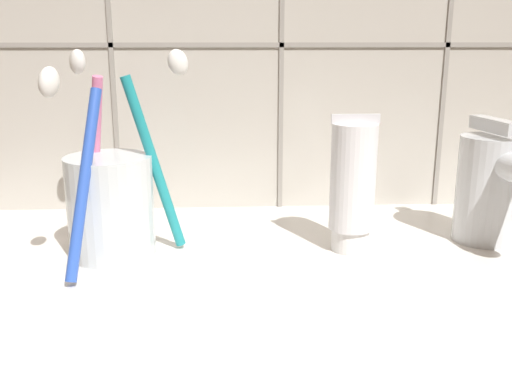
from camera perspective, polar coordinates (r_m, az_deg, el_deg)
The scene contains 4 objects.
sink_counter at distance 48.44cm, azimuth 2.18°, elevation -8.71°, with size 71.76×37.19×2.00cm, color silver.
toothbrush_cup at distance 51.04cm, azimuth -14.32°, elevation -0.81°, with size 11.42×13.90×17.90cm.
toothpaste_tube at distance 50.94cm, azimuth 9.64°, elevation 0.68°, with size 4.20×4.00×12.32cm.
sink_faucet at distance 56.47cm, azimuth 22.66°, elevation 0.63°, with size 5.67×12.35×11.55cm.
Camera 1 is at (-4.01, -44.14, 20.55)cm, focal length 40.00 mm.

